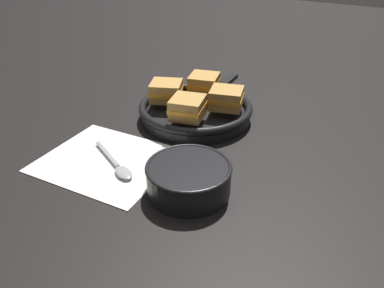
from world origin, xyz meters
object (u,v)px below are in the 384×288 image
soup_bowl (189,177)px  sandwich_near_left (186,107)px  sandwich_far_left (204,83)px  sandwich_near_right (226,98)px  spoon (119,167)px  skillet (196,110)px  sandwich_far_right (166,91)px

soup_bowl → sandwich_near_left: (-0.12, 0.19, 0.03)m
sandwich_near_left → sandwich_far_left: 0.15m
sandwich_near_right → sandwich_near_left: bearing=-120.9°
sandwich_near_right → spoon: bearing=-106.4°
soup_bowl → sandwich_far_left: (-0.16, 0.34, 0.03)m
skillet → sandwich_near_left: bearing=-76.2°
skillet → sandwich_far_left: sandwich_far_left is taller
spoon → sandwich_far_left: size_ratio=1.66×
sandwich_far_left → sandwich_far_right: 0.11m
sandwich_near_right → sandwich_far_left: same height
sandwich_near_right → sandwich_far_right: same height
skillet → sandwich_far_right: (-0.07, -0.02, 0.04)m
sandwich_near_left → sandwich_near_right: (0.06, 0.09, 0.00)m
spoon → sandwich_far_right: (-0.06, 0.26, 0.06)m
sandwich_near_right → sandwich_far_right: (-0.15, -0.04, 0.00)m
soup_bowl → sandwich_far_right: 0.33m
skillet → sandwich_far_left: 0.09m
spoon → sandwich_near_left: sandwich_near_left is taller
spoon → sandwich_near_left: bearing=107.0°
spoon → sandwich_near_left: 0.21m
sandwich_far_left → spoon: bearing=-89.1°
sandwich_near_left → sandwich_near_right: same height
soup_bowl → spoon: 0.16m
sandwich_near_left → sandwich_far_left: size_ratio=0.99×
spoon → skillet: skillet is taller
spoon → skillet: bearing=113.2°
spoon → sandwich_near_right: (0.09, 0.30, 0.06)m
skillet → sandwich_near_right: 0.09m
sandwich_far_left → sandwich_far_right: size_ratio=0.94×
skillet → sandwich_far_right: bearing=-164.4°
soup_bowl → spoon: bearing=-174.7°
soup_bowl → skillet: soup_bowl is taller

